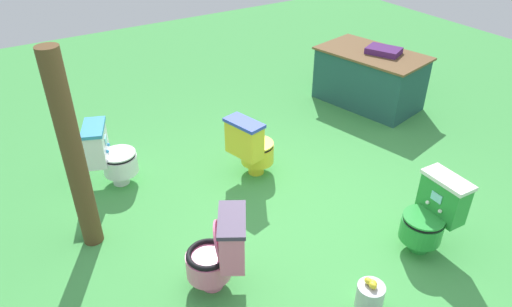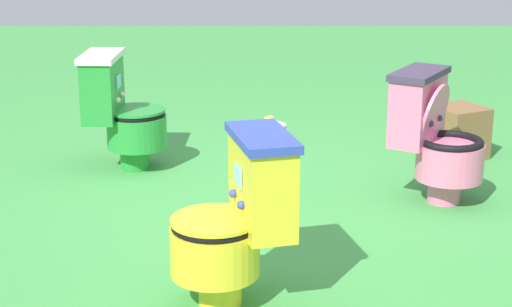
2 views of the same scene
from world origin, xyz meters
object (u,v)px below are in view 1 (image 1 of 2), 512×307
(toilet_green, at_px, (431,214))
(vendor_table, at_px, (369,78))
(lemon_bucket, at_px, (370,296))
(wooden_post, at_px, (73,155))
(toilet_white, at_px, (110,155))
(toilet_yellow, at_px, (252,147))
(toilet_pink, at_px, (219,252))

(toilet_green, xyz_separation_m, vendor_table, (-2.51, 1.65, 0.02))
(toilet_green, height_order, lemon_bucket, toilet_green)
(vendor_table, distance_m, lemon_bucket, 3.77)
(toilet_green, relative_size, wooden_post, 0.39)
(toilet_white, relative_size, vendor_table, 0.45)
(toilet_white, xyz_separation_m, wooden_post, (0.79, -0.45, 0.57))
(vendor_table, xyz_separation_m, wooden_post, (0.81, -4.21, 0.55))
(vendor_table, xyz_separation_m, lemon_bucket, (2.74, -2.57, -0.28))
(toilet_yellow, xyz_separation_m, lemon_bucket, (2.06, -0.17, -0.25))
(toilet_pink, bearing_deg, toilet_white, 39.68)
(toilet_pink, height_order, wooden_post, wooden_post)
(toilet_yellow, relative_size, lemon_bucket, 2.63)
(toilet_white, height_order, wooden_post, wooden_post)
(toilet_green, distance_m, toilet_yellow, 1.97)
(toilet_yellow, distance_m, wooden_post, 1.91)
(vendor_table, bearing_deg, toilet_yellow, -74.03)
(wooden_post, bearing_deg, toilet_white, 150.12)
(toilet_green, height_order, toilet_white, same)
(toilet_green, distance_m, wooden_post, 3.12)
(toilet_pink, xyz_separation_m, vendor_table, (-1.93, 3.46, 0.02))
(toilet_pink, xyz_separation_m, toilet_yellow, (-1.25, 1.07, -0.00))
(toilet_yellow, bearing_deg, vendor_table, 91.74)
(toilet_green, relative_size, lemon_bucket, 2.63)
(wooden_post, bearing_deg, toilet_pink, 33.82)
(toilet_yellow, height_order, toilet_white, same)
(toilet_white, bearing_deg, toilet_yellow, 85.34)
(toilet_white, relative_size, wooden_post, 0.39)
(toilet_green, xyz_separation_m, lemon_bucket, (0.24, -0.92, -0.25))
(toilet_green, height_order, wooden_post, wooden_post)
(toilet_yellow, relative_size, wooden_post, 0.39)
(toilet_green, bearing_deg, toilet_white, 42.63)
(toilet_yellow, relative_size, toilet_white, 1.00)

